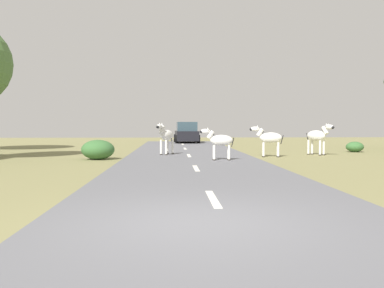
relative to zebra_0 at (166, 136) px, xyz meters
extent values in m
plane|color=olive|center=(0.65, -14.69, -1.01)|extent=(90.00, 90.00, 0.00)
cube|color=slate|center=(1.12, -14.69, -0.98)|extent=(6.00, 64.00, 0.05)
cube|color=silver|center=(1.12, -12.69, -0.96)|extent=(0.16, 2.00, 0.01)
cube|color=silver|center=(1.12, -6.69, -0.96)|extent=(0.16, 2.00, 0.01)
cube|color=silver|center=(1.12, -0.69, -0.96)|extent=(0.16, 2.00, 0.01)
cube|color=silver|center=(1.12, 5.31, -0.96)|extent=(0.16, 2.00, 0.01)
cube|color=silver|center=(1.12, 11.31, -0.96)|extent=(0.16, 2.00, 0.01)
ellipsoid|color=silver|center=(0.04, 0.09, 0.02)|extent=(0.88, 1.19, 0.52)
cylinder|color=silver|center=(-0.24, -0.18, -0.58)|extent=(0.15, 0.15, 0.76)
cylinder|color=#28231E|center=(-0.24, -0.18, -0.93)|extent=(0.17, 0.17, 0.05)
cylinder|color=silver|center=(0.01, -0.30, -0.58)|extent=(0.15, 0.15, 0.76)
cylinder|color=#28231E|center=(0.01, -0.30, -0.93)|extent=(0.17, 0.17, 0.05)
cylinder|color=silver|center=(0.07, 0.47, -0.58)|extent=(0.15, 0.15, 0.76)
cylinder|color=#28231E|center=(0.07, 0.47, -0.93)|extent=(0.17, 0.17, 0.05)
cylinder|color=silver|center=(0.33, 0.35, -0.58)|extent=(0.15, 0.15, 0.76)
cylinder|color=#28231E|center=(0.33, 0.35, -0.93)|extent=(0.17, 0.17, 0.05)
cylinder|color=silver|center=(-0.19, -0.39, 0.29)|extent=(0.35, 0.45, 0.45)
cube|color=black|center=(-0.19, -0.39, 0.38)|extent=(0.20, 0.35, 0.31)
ellipsoid|color=silver|center=(-0.30, -0.63, 0.46)|extent=(0.39, 0.52, 0.24)
ellipsoid|color=black|center=(-0.39, -0.80, 0.44)|extent=(0.20, 0.21, 0.15)
cone|color=silver|center=(-0.32, -0.49, 0.58)|extent=(0.12, 0.12, 0.14)
cone|color=silver|center=(-0.19, -0.55, 0.58)|extent=(0.12, 0.12, 0.14)
cylinder|color=black|center=(0.28, 0.59, -0.08)|extent=(0.10, 0.16, 0.45)
ellipsoid|color=silver|center=(5.05, -1.12, -0.08)|extent=(1.11, 0.58, 0.50)
cylinder|color=silver|center=(4.73, -0.93, -0.65)|extent=(0.12, 0.12, 0.72)
cylinder|color=#28231E|center=(4.73, -0.93, -0.98)|extent=(0.14, 0.14, 0.05)
cylinder|color=silver|center=(4.68, -1.20, -0.65)|extent=(0.12, 0.12, 0.72)
cylinder|color=#28231E|center=(4.68, -1.20, -0.98)|extent=(0.14, 0.14, 0.05)
cylinder|color=silver|center=(5.41, -1.04, -0.65)|extent=(0.12, 0.12, 0.72)
cylinder|color=#28231E|center=(5.41, -1.04, -0.98)|extent=(0.14, 0.14, 0.05)
cylinder|color=silver|center=(5.37, -1.31, -0.65)|extent=(0.12, 0.12, 0.72)
cylinder|color=#28231E|center=(5.37, -1.31, -0.98)|extent=(0.14, 0.14, 0.05)
cylinder|color=silver|center=(4.55, -1.04, 0.18)|extent=(0.40, 0.25, 0.42)
cube|color=black|center=(4.55, -1.04, 0.27)|extent=(0.35, 0.09, 0.29)
ellipsoid|color=silver|center=(4.30, -1.00, 0.34)|extent=(0.49, 0.26, 0.23)
ellipsoid|color=black|center=(4.12, -0.97, 0.32)|extent=(0.18, 0.16, 0.14)
cone|color=silver|center=(4.43, -0.95, 0.45)|extent=(0.10, 0.10, 0.13)
cone|color=silver|center=(4.40, -1.09, 0.45)|extent=(0.10, 0.10, 0.13)
cylinder|color=black|center=(5.57, -1.20, -0.17)|extent=(0.15, 0.06, 0.43)
ellipsoid|color=silver|center=(2.39, -3.39, -0.11)|extent=(0.97, 0.40, 0.45)
cylinder|color=silver|center=(2.08, -3.26, -0.63)|extent=(0.10, 0.10, 0.65)
cylinder|color=#28231E|center=(2.08, -3.26, -0.94)|extent=(0.11, 0.11, 0.04)
cylinder|color=silver|center=(2.08, -3.50, -0.63)|extent=(0.10, 0.10, 0.65)
cylinder|color=#28231E|center=(2.08, -3.50, -0.94)|extent=(0.11, 0.11, 0.04)
cylinder|color=silver|center=(2.71, -3.27, -0.63)|extent=(0.10, 0.10, 0.65)
cylinder|color=#28231E|center=(2.71, -3.27, -0.94)|extent=(0.11, 0.11, 0.04)
cylinder|color=silver|center=(2.70, -3.52, -0.63)|extent=(0.10, 0.10, 0.65)
cylinder|color=#28231E|center=(2.70, -3.52, -0.94)|extent=(0.11, 0.11, 0.04)
cylinder|color=silver|center=(1.93, -3.38, 0.12)|extent=(0.35, 0.18, 0.39)
cube|color=black|center=(1.93, -3.38, 0.20)|extent=(0.32, 0.04, 0.27)
ellipsoid|color=silver|center=(1.71, -3.37, 0.26)|extent=(0.42, 0.18, 0.21)
ellipsoid|color=black|center=(1.54, -3.37, 0.25)|extent=(0.15, 0.13, 0.13)
cone|color=silver|center=(1.81, -3.32, 0.37)|extent=(0.08, 0.08, 0.12)
cone|color=silver|center=(1.81, -3.44, 0.37)|extent=(0.08, 0.08, 0.12)
cylinder|color=black|center=(2.87, -3.40, -0.20)|extent=(0.14, 0.04, 0.39)
ellipsoid|color=silver|center=(7.69, 0.12, -0.01)|extent=(0.97, 1.20, 0.53)
cylinder|color=silver|center=(7.76, -0.27, -0.62)|extent=(0.16, 0.16, 0.77)
cylinder|color=#28231E|center=(7.76, -0.27, -0.98)|extent=(0.18, 0.18, 0.05)
cylinder|color=silver|center=(8.01, -0.12, -0.62)|extent=(0.16, 0.16, 0.77)
cylinder|color=#28231E|center=(8.01, -0.12, -0.98)|extent=(0.18, 0.18, 0.05)
cylinder|color=silver|center=(7.37, 0.36, -0.62)|extent=(0.16, 0.16, 0.77)
cylinder|color=#28231E|center=(7.37, 0.36, -0.98)|extent=(0.18, 0.18, 0.05)
cylinder|color=silver|center=(7.62, 0.51, -0.62)|extent=(0.16, 0.16, 0.77)
cylinder|color=#28231E|center=(7.62, 0.51, -0.98)|extent=(0.18, 0.18, 0.05)
cylinder|color=silver|center=(7.97, -0.34, 0.26)|extent=(0.39, 0.45, 0.45)
cube|color=black|center=(7.97, -0.34, 0.36)|extent=(0.23, 0.34, 0.31)
ellipsoid|color=silver|center=(8.11, -0.57, 0.43)|extent=(0.43, 0.53, 0.25)
ellipsoid|color=black|center=(8.21, -0.74, 0.41)|extent=(0.21, 0.22, 0.15)
cone|color=silver|center=(7.99, -0.50, 0.55)|extent=(0.13, 0.13, 0.14)
cone|color=silver|center=(8.11, -0.43, 0.55)|extent=(0.13, 0.13, 0.14)
cylinder|color=black|center=(7.40, 0.60, -0.11)|extent=(0.12, 0.16, 0.46)
cube|color=black|center=(1.53, 14.47, -0.38)|extent=(1.94, 4.26, 0.80)
cube|color=#334751|center=(1.54, 14.27, 0.40)|extent=(1.71, 2.25, 0.76)
cube|color=black|center=(1.46, 16.63, -0.65)|extent=(1.71, 0.22, 0.24)
cylinder|color=black|center=(2.39, 15.85, -0.62)|extent=(0.24, 0.69, 0.68)
cylinder|color=black|center=(0.59, 15.79, -0.62)|extent=(0.24, 0.69, 0.68)
cylinder|color=black|center=(2.47, 13.15, -0.62)|extent=(0.24, 0.69, 0.68)
cylinder|color=black|center=(0.67, 13.09, -0.62)|extent=(0.24, 0.69, 0.68)
ellipsoid|color=#386633|center=(10.70, 2.31, -0.71)|extent=(0.99, 0.89, 0.60)
ellipsoid|color=#386633|center=(-3.01, -2.19, -0.57)|extent=(1.47, 1.32, 0.88)
ellipsoid|color=gray|center=(-4.19, 4.11, -0.86)|extent=(0.43, 0.32, 0.29)
camera|label=1|loc=(0.29, -21.11, 0.54)|focal=39.39mm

